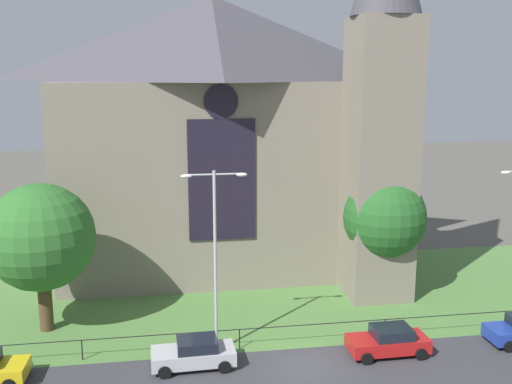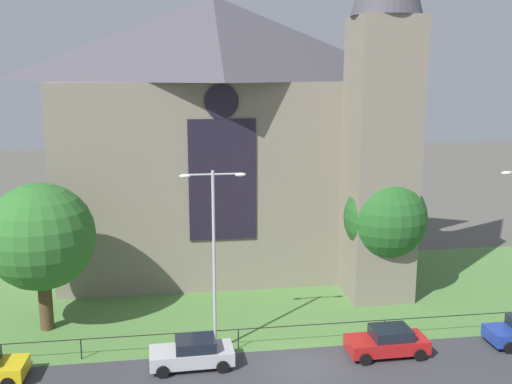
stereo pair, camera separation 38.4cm
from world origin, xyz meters
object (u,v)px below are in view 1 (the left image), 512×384
at_px(tree_left_near, 40,238).
at_px(streetlamp_near, 215,242).
at_px(church_building, 224,133).
at_px(parked_car_red, 389,341).
at_px(tree_right_near, 385,218).
at_px(parked_car_silver, 194,353).

height_order(tree_left_near, streetlamp_near, streetlamp_near).
bearing_deg(church_building, parked_car_red, -66.39).
bearing_deg(church_building, tree_right_near, -40.23).
relative_size(church_building, parked_car_red, 6.16).
xyz_separation_m(tree_right_near, parked_car_silver, (-12.78, -7.56, -4.66)).
distance_m(tree_left_near, parked_car_silver, 11.09).
relative_size(tree_left_near, streetlamp_near, 0.88).
relative_size(church_building, parked_car_silver, 6.12).
relative_size(tree_left_near, parked_car_red, 2.04).
relative_size(church_building, streetlamp_near, 2.65).
height_order(parked_car_silver, parked_car_red, same).
distance_m(church_building, streetlamp_near, 14.79).
relative_size(tree_right_near, tree_left_near, 0.94).
relative_size(tree_right_near, parked_car_red, 1.92).
bearing_deg(streetlamp_near, church_building, 81.80).
bearing_deg(parked_car_silver, tree_left_near, -36.74).
bearing_deg(church_building, parked_car_silver, -101.94).
height_order(church_building, tree_right_near, church_building).
height_order(church_building, streetlamp_near, church_building).
distance_m(tree_right_near, tree_left_near, 21.03).
height_order(tree_right_near, streetlamp_near, streetlamp_near).
bearing_deg(parked_car_silver, parked_car_red, 177.20).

